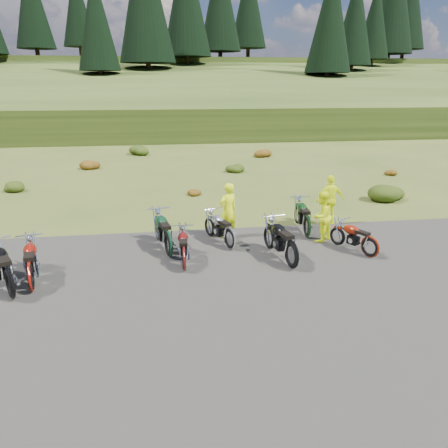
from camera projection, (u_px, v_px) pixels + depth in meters
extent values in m
plane|color=#3A4D19|center=(232.00, 275.00, 12.10)|extent=(300.00, 300.00, 0.00)
cube|color=black|center=(246.00, 311.00, 10.22)|extent=(20.00, 12.00, 0.04)
cube|color=#293A13|center=(165.00, 103.00, 115.66)|extent=(300.00, 90.00, 9.17)
cylinder|color=black|center=(38.00, 55.00, 71.27)|extent=(0.70, 0.70, 2.20)
cone|color=black|center=(31.00, 1.00, 68.83)|extent=(6.16, 6.16, 14.00)
cylinder|color=black|center=(81.00, 52.00, 77.49)|extent=(0.70, 0.70, 2.20)
cone|color=black|center=(77.00, 6.00, 75.21)|extent=(5.72, 5.72, 13.00)
cylinder|color=black|center=(101.00, 78.00, 56.19)|extent=(0.70, 0.70, 2.20)
cone|color=black|center=(96.00, 19.00, 54.06)|extent=(5.28, 5.28, 12.00)
cylinder|color=black|center=(149.00, 70.00, 62.29)|extent=(0.70, 0.70, 2.20)
cylinder|color=black|center=(188.00, 63.00, 68.39)|extent=(0.70, 0.70, 2.20)
cylinder|color=black|center=(220.00, 57.00, 74.49)|extent=(0.70, 0.70, 2.20)
cylinder|color=black|center=(248.00, 53.00, 80.65)|extent=(0.70, 0.70, 2.20)
cone|color=black|center=(249.00, 3.00, 78.06)|extent=(6.60, 6.60, 15.00)
cylinder|color=black|center=(326.00, 80.00, 59.41)|extent=(0.70, 0.70, 2.20)
cone|color=black|center=(331.00, 16.00, 56.98)|extent=(6.16, 6.16, 14.00)
cylinder|color=black|center=(351.00, 72.00, 65.51)|extent=(0.70, 0.70, 2.20)
cone|color=black|center=(355.00, 18.00, 63.23)|extent=(5.72, 5.72, 13.00)
cylinder|color=black|center=(371.00, 65.00, 71.61)|extent=(0.70, 0.70, 2.20)
cone|color=black|center=(375.00, 19.00, 69.49)|extent=(5.28, 5.28, 12.00)
cylinder|color=black|center=(388.00, 59.00, 77.72)|extent=(0.70, 0.70, 2.20)
cylinder|color=black|center=(402.00, 55.00, 83.82)|extent=(0.70, 0.70, 2.20)
cone|color=black|center=(408.00, 0.00, 80.92)|extent=(7.48, 7.48, 17.00)
ellipsoid|color=#24360D|center=(12.00, 185.00, 21.40)|extent=(1.03, 1.03, 0.61)
ellipsoid|color=maroon|center=(89.00, 163.00, 26.77)|extent=(1.30, 1.30, 0.77)
ellipsoid|color=#24360D|center=(140.00, 149.00, 32.13)|extent=(1.56, 1.56, 0.92)
ellipsoid|color=maroon|center=(193.00, 191.00, 20.64)|extent=(0.77, 0.77, 0.45)
ellipsoid|color=#24360D|center=(234.00, 167.00, 26.00)|extent=(1.03, 1.03, 0.61)
ellipsoid|color=maroon|center=(262.00, 152.00, 31.36)|extent=(1.30, 1.30, 0.77)
ellipsoid|color=#24360D|center=(388.00, 190.00, 19.78)|extent=(1.56, 1.56, 0.92)
ellipsoid|color=maroon|center=(389.00, 171.00, 25.24)|extent=(0.77, 0.77, 0.45)
imported|color=#D6E70C|center=(228.00, 211.00, 14.78)|extent=(0.82, 0.71, 1.89)
imported|color=#D6E70C|center=(321.00, 217.00, 14.45)|extent=(1.05, 1.02, 1.71)
imported|color=#D6E70C|center=(330.00, 201.00, 16.19)|extent=(1.12, 0.55, 1.85)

